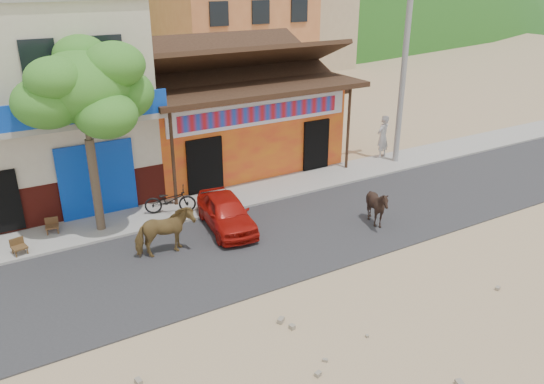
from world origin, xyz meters
The scene contains 16 objects.
ground centered at (0.00, 0.00, 0.00)m, with size 120.00×120.00×0.00m, color #9E825B.
road centered at (0.00, 2.50, 0.02)m, with size 60.00×5.00×0.04m, color #28282B.
sidewalk centered at (0.00, 6.00, 0.06)m, with size 60.00×2.00×0.12m, color gray.
dance_club centered at (2.00, 10.00, 1.80)m, with size 8.00×6.00×3.60m, color orange.
cafe_building centered at (-5.50, 10.00, 3.50)m, with size 7.00×6.00×7.00m, color beige.
apartment_front centered at (9.00, 24.00, 6.00)m, with size 9.00×9.00×12.00m, color #CC723F.
apartment_rear centered at (18.00, 30.00, 5.00)m, with size 8.00×8.00×10.00m, color tan.
tree centered at (-4.60, 5.80, 3.12)m, with size 3.00×3.00×6.00m, color #2D721E, non-canonical shape.
utility_pole centered at (8.20, 6.00, 4.12)m, with size 0.24×0.24×8.00m, color gray.
cow_tan centered at (-3.31, 3.26, 0.76)m, with size 0.78×1.71×1.45m, color brown.
cow_dark centered at (3.36, 1.63, 0.70)m, with size 1.07×1.20×1.33m, color black.
red_car centered at (-1.00, 3.95, 0.60)m, with size 1.32×3.27×1.12m, color #AA130C.
scooter centered at (-2.22, 5.83, 0.58)m, with size 0.61×1.74×0.92m, color black.
pedestrian centered at (8.00, 6.70, 1.07)m, with size 0.69×0.45×1.89m, color #B9B9B9.
cafe_chair_left centered at (-6.00, 6.30, 0.55)m, with size 0.40×0.40×0.86m, color #472517, non-canonical shape.
cafe_chair_right centered at (-7.07, 5.32, 0.55)m, with size 0.40×0.40×0.85m, color #53391B, non-canonical shape.
Camera 1 is at (-7.59, -10.25, 7.82)m, focal length 35.00 mm.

